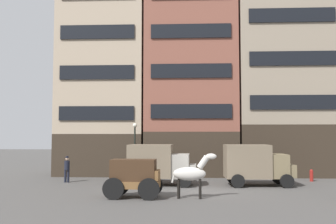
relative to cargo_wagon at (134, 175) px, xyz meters
name	(u,v)px	position (x,y,z in m)	size (l,w,h in m)	color
ground_plane	(200,191)	(3.52, 2.35, -1.15)	(120.00, 120.00, 0.00)	#4C4947
building_far_left	(105,75)	(-4.23, 11.65, 7.21)	(7.48, 5.97, 16.62)	#33281E
building_center_left	(190,75)	(3.11, 11.65, 7.14)	(7.89, 5.97, 16.49)	#33281E
building_center_right	(283,66)	(10.85, 11.65, 7.89)	(8.29, 5.97, 17.97)	#33281E
cargo_wagon	(134,175)	(0.00, 0.00, 0.00)	(2.96, 1.61, 1.98)	brown
draft_horse	(191,173)	(2.95, 0.00, 0.12)	(2.35, 0.67, 2.30)	beige
delivery_truck_near	(160,163)	(0.98, 4.73, 0.28)	(4.43, 2.31, 2.62)	gray
delivery_truck_far	(256,163)	(7.18, 4.75, 0.28)	(4.39, 2.21, 2.62)	#7A6B4C
pedestrian_officer	(67,168)	(-5.49, 5.89, -0.17)	(0.44, 0.44, 1.79)	black
streetlamp_curbside	(135,143)	(-1.04, 7.63, 1.52)	(0.32, 0.32, 4.12)	black
fire_hydrant_curbside	(311,175)	(11.50, 7.25, -0.72)	(0.24, 0.24, 0.83)	maroon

